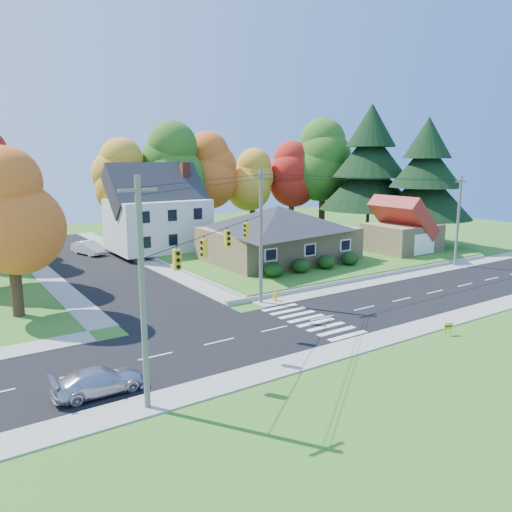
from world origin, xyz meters
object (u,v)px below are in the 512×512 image
(ranch_house, at_px, (278,232))
(silver_sedan, at_px, (99,381))
(fire_hydrant, at_px, (275,297))
(white_car, at_px, (88,248))

(ranch_house, bearing_deg, silver_sedan, -141.87)
(silver_sedan, xyz_separation_m, fire_hydrant, (15.49, 7.67, -0.25))
(ranch_house, height_order, white_car, ranch_house)
(ranch_house, xyz_separation_m, fire_hydrant, (-8.34, -11.04, -2.89))
(fire_hydrant, bearing_deg, ranch_house, 52.93)
(white_car, relative_size, fire_hydrant, 5.83)
(ranch_house, xyz_separation_m, silver_sedan, (-23.83, -18.71, -2.64))
(white_car, bearing_deg, fire_hydrant, -93.86)
(white_car, bearing_deg, ranch_house, -63.92)
(ranch_house, bearing_deg, white_car, 133.75)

